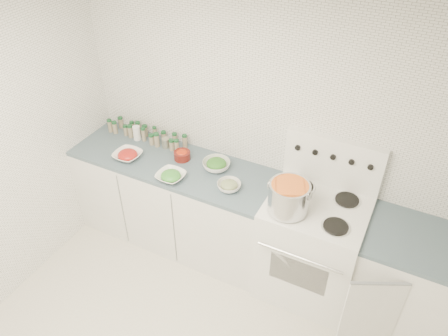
# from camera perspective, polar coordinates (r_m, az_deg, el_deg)

# --- Properties ---
(room_walls) EXTENTS (3.54, 3.04, 2.52)m
(room_walls) POSITION_cam_1_polar(r_m,az_deg,el_deg) (2.27, -6.41, -7.30)
(room_walls) COLOR white
(room_walls) RESTS_ON ground
(counter_left) EXTENTS (1.85, 0.62, 0.90)m
(counter_left) POSITION_cam_1_polar(r_m,az_deg,el_deg) (4.09, -6.33, -4.29)
(counter_left) COLOR white
(counter_left) RESTS_ON ground
(stove) EXTENTS (0.76, 0.70, 1.36)m
(stove) POSITION_cam_1_polar(r_m,az_deg,el_deg) (3.68, 11.34, -9.82)
(stove) COLOR white
(stove) RESTS_ON ground
(counter_right) EXTENTS (0.89, 0.80, 0.90)m
(counter_right) POSITION_cam_1_polar(r_m,az_deg,el_deg) (3.70, 23.76, -13.91)
(counter_right) COLOR white
(counter_right) RESTS_ON ground
(stock_pot) EXTENTS (0.32, 0.30, 0.23)m
(stock_pot) POSITION_cam_1_polar(r_m,az_deg,el_deg) (3.20, 8.47, -3.66)
(stock_pot) COLOR silver
(stock_pot) RESTS_ON stove
(bowl_tomato) EXTENTS (0.24, 0.24, 0.08)m
(bowl_tomato) POSITION_cam_1_polar(r_m,az_deg,el_deg) (3.90, -12.48, 1.67)
(bowl_tomato) COLOR white
(bowl_tomato) RESTS_ON counter_left
(bowl_snowpea) EXTENTS (0.24, 0.24, 0.08)m
(bowl_snowpea) POSITION_cam_1_polar(r_m,az_deg,el_deg) (3.60, -6.96, -1.03)
(bowl_snowpea) COLOR white
(bowl_snowpea) RESTS_ON counter_left
(bowl_broccoli) EXTENTS (0.28, 0.28, 0.09)m
(bowl_broccoli) POSITION_cam_1_polar(r_m,az_deg,el_deg) (3.68, -1.01, 0.47)
(bowl_broccoli) COLOR white
(bowl_broccoli) RESTS_ON counter_left
(bowl_zucchini) EXTENTS (0.23, 0.23, 0.08)m
(bowl_zucchini) POSITION_cam_1_polar(r_m,az_deg,el_deg) (3.47, 0.66, -2.30)
(bowl_zucchini) COLOR white
(bowl_zucchini) RESTS_ON counter_left
(bowl_pepper) EXTENTS (0.14, 0.14, 0.09)m
(bowl_pepper) POSITION_cam_1_polar(r_m,az_deg,el_deg) (3.81, -5.50, 1.74)
(bowl_pepper) COLOR #5B150F
(bowl_pepper) RESTS_ON counter_left
(salt_canister) EXTENTS (0.07, 0.07, 0.14)m
(salt_canister) POSITION_cam_1_polar(r_m,az_deg,el_deg) (4.12, -11.33, 4.50)
(salt_canister) COLOR white
(salt_canister) RESTS_ON counter_left
(tin_can) EXTENTS (0.09, 0.09, 0.09)m
(tin_can) POSITION_cam_1_polar(r_m,az_deg,el_deg) (3.98, -7.60, 3.27)
(tin_can) COLOR gray
(tin_can) RESTS_ON counter_left
(spice_cluster) EXTENTS (0.82, 0.16, 0.14)m
(spice_cluster) POSITION_cam_1_polar(r_m,az_deg,el_deg) (4.11, -10.12, 4.44)
(spice_cluster) COLOR gray
(spice_cluster) RESTS_ON counter_left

